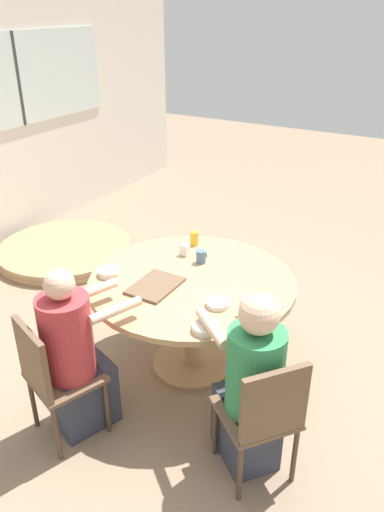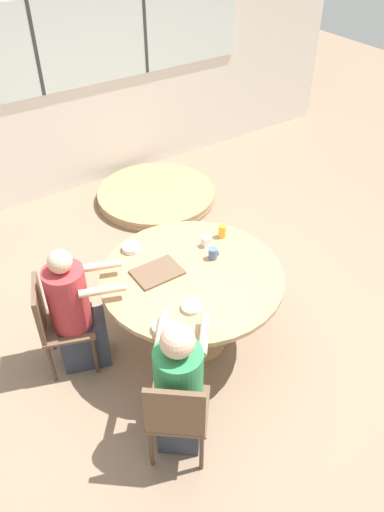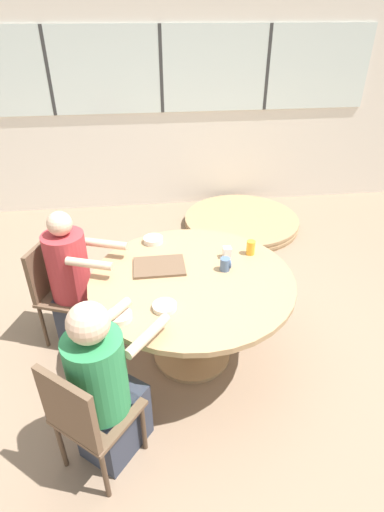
# 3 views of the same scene
# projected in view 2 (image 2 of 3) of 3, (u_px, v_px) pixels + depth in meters

# --- Properties ---
(ground_plane) EXTENTS (16.00, 16.00, 0.00)m
(ground_plane) POSITION_uv_depth(u_px,v_px,m) (192.00, 338.00, 4.36)
(ground_plane) COLOR #8C725B
(wall_back_with_windows) EXTENTS (8.40, 0.08, 2.80)m
(wall_back_with_windows) POSITION_uv_depth(u_px,v_px,m) (40.00, 78.00, 5.37)
(wall_back_with_windows) COLOR silver
(wall_back_with_windows) RESTS_ON ground_plane
(dining_table) EXTENTS (1.44, 1.44, 0.75)m
(dining_table) POSITION_uv_depth(u_px,v_px,m) (192.00, 287.00, 3.98)
(dining_table) COLOR tan
(dining_table) RESTS_ON ground_plane
(chair_for_woman_green_shirt) EXTENTS (0.51, 0.51, 0.86)m
(chair_for_woman_green_shirt) POSITION_uv_depth(u_px,v_px,m) (54.00, 319.00, 3.84)
(chair_for_woman_green_shirt) COLOR brown
(chair_for_woman_green_shirt) RESTS_ON ground_plane
(chair_for_man_blue_shirt) EXTENTS (0.56, 0.56, 0.86)m
(chair_for_man_blue_shirt) POSITION_uv_depth(u_px,v_px,m) (177.00, 414.00, 3.19)
(chair_for_man_blue_shirt) COLOR brown
(chair_for_man_blue_shirt) RESTS_ON ground_plane
(person_woman_green_shirt) EXTENTS (0.63, 0.48, 1.15)m
(person_woman_green_shirt) POSITION_uv_depth(u_px,v_px,m) (76.00, 315.00, 3.87)
(person_woman_green_shirt) COLOR #333847
(person_woman_green_shirt) RESTS_ON ground_plane
(person_man_blue_shirt) EXTENTS (0.61, 0.64, 1.16)m
(person_man_blue_shirt) POSITION_uv_depth(u_px,v_px,m) (179.00, 390.00, 3.31)
(person_man_blue_shirt) COLOR #333847
(person_man_blue_shirt) RESTS_ON ground_plane
(food_tray_dark) EXTENTS (0.37, 0.27, 0.02)m
(food_tray_dark) POSITION_uv_depth(u_px,v_px,m) (157.00, 272.00, 3.89)
(food_tray_dark) COLOR brown
(food_tray_dark) RESTS_ON dining_table
(coffee_mug) EXTENTS (0.08, 0.07, 0.10)m
(coffee_mug) POSITION_uv_depth(u_px,v_px,m) (213.00, 253.00, 4.01)
(coffee_mug) COLOR slate
(coffee_mug) RESTS_ON dining_table
(juice_glass) EXTENTS (0.07, 0.07, 0.11)m
(juice_glass) POSITION_uv_depth(u_px,v_px,m) (222.00, 231.00, 4.23)
(juice_glass) COLOR gold
(juice_glass) RESTS_ON dining_table
(milk_carton_small) EXTENTS (0.06, 0.06, 0.09)m
(milk_carton_small) POSITION_uv_depth(u_px,v_px,m) (206.00, 242.00, 4.14)
(milk_carton_small) COLOR silver
(milk_carton_small) RESTS_ON dining_table
(bowl_white_shallow) EXTENTS (0.16, 0.16, 0.04)m
(bowl_white_shallow) POSITION_uv_depth(u_px,v_px,m) (163.00, 328.00, 3.42)
(bowl_white_shallow) COLOR silver
(bowl_white_shallow) RESTS_ON dining_table
(bowl_cereal) EXTENTS (0.15, 0.15, 0.03)m
(bowl_cereal) POSITION_uv_depth(u_px,v_px,m) (192.00, 307.00, 3.59)
(bowl_cereal) COLOR silver
(bowl_cereal) RESTS_ON dining_table
(bowl_fruit) EXTENTS (0.16, 0.16, 0.04)m
(bowl_fruit) POSITION_uv_depth(u_px,v_px,m) (131.00, 248.00, 4.11)
(bowl_fruit) COLOR silver
(bowl_fruit) RESTS_ON dining_table
(folded_table_stack) EXTENTS (1.42, 1.42, 0.12)m
(folded_table_stack) POSITION_uv_depth(u_px,v_px,m) (156.00, 195.00, 6.07)
(folded_table_stack) COLOR tan
(folded_table_stack) RESTS_ON ground_plane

